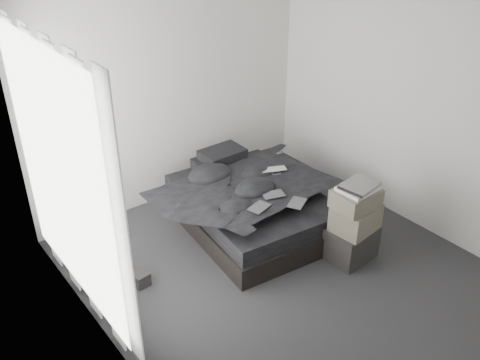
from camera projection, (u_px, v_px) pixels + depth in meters
floor at (288, 276)px, 5.38m from camera, size 3.60×4.20×0.01m
ceiling at (304, 12)px, 4.09m from camera, size 3.60×4.20×0.01m
wall_back at (172, 95)px, 6.18m from camera, size 3.60×0.01×2.60m
wall_left at (108, 234)px, 3.78m from camera, size 0.01×4.20×2.60m
wall_right at (419, 114)px, 5.69m from camera, size 0.01×4.20×2.60m
window_left at (61, 177)px, 4.39m from camera, size 0.02×2.00×2.30m
curtain_left at (68, 183)px, 4.45m from camera, size 0.06×2.12×2.48m
bed at (251, 217)px, 6.09m from camera, size 1.56×1.95×0.25m
mattress at (252, 200)px, 5.98m from camera, size 1.50×1.89×0.19m
duvet at (254, 186)px, 5.85m from camera, size 1.50×1.68×0.21m
pillow_lower at (217, 164)px, 6.41m from camera, size 0.58×0.43×0.12m
pillow_upper at (222, 154)px, 6.36m from camera, size 0.51×0.35×0.11m
laptop at (275, 166)px, 6.01m from camera, size 0.34×0.29×0.02m
comic_a at (259, 202)px, 5.37m from camera, size 0.26×0.21×0.01m
comic_b at (274, 189)px, 5.59m from camera, size 0.26×0.21×0.01m
comic_c at (297, 196)px, 5.44m from camera, size 0.27×0.24×0.01m
side_stand at (95, 258)px, 5.12m from camera, size 0.43×0.43×0.63m
papers at (92, 231)px, 4.97m from camera, size 0.30×0.27×0.01m
floor_books at (139, 278)px, 5.25m from camera, size 0.17×0.22×0.14m
box_lower at (351, 243)px, 5.56m from camera, size 0.50×0.40×0.36m
box_mid at (356, 218)px, 5.41m from camera, size 0.49×0.41×0.27m
box_upper at (356, 199)px, 5.29m from camera, size 0.43×0.35×0.19m
art_book_white at (358, 188)px, 5.24m from camera, size 0.38×0.31×0.04m
art_book_snake at (360, 185)px, 5.22m from camera, size 0.40×0.34×0.03m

